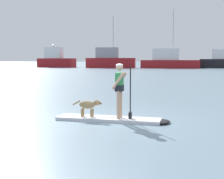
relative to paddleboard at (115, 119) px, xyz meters
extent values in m
plane|color=slate|center=(-0.23, 0.03, -0.05)|extent=(400.00, 400.00, 0.00)
cube|color=silver|center=(-0.23, 0.03, 0.00)|extent=(3.40, 1.18, 0.10)
ellipsoid|color=black|center=(1.42, -0.19, 0.00)|extent=(0.65, 0.77, 0.10)
cylinder|color=tan|center=(0.14, 0.11, 0.49)|extent=(0.12, 0.12, 0.87)
cylinder|color=tan|center=(0.11, -0.15, 0.49)|extent=(0.12, 0.12, 0.87)
cube|color=black|center=(0.13, -0.02, 1.00)|extent=(0.27, 0.39, 0.20)
cube|color=#338C4C|center=(0.13, -0.02, 1.20)|extent=(0.24, 0.36, 0.56)
sphere|color=tan|center=(0.13, -0.02, 1.65)|extent=(0.22, 0.22, 0.22)
ellipsoid|color=white|center=(0.13, -0.02, 1.71)|extent=(0.23, 0.23, 0.11)
cylinder|color=tan|center=(0.15, 0.17, 1.24)|extent=(0.43, 0.15, 0.54)
cylinder|color=tan|center=(0.10, -0.21, 1.24)|extent=(0.43, 0.15, 0.54)
cylinder|color=black|center=(0.47, -0.06, 0.87)|extent=(0.04, 0.04, 1.63)
cube|color=black|center=(0.47, -0.06, 0.15)|extent=(0.10, 0.19, 0.20)
ellipsoid|color=#997A51|center=(-0.93, 0.13, 0.43)|extent=(0.56, 0.29, 0.26)
ellipsoid|color=#997A51|center=(-0.61, 0.08, 0.51)|extent=(0.24, 0.19, 0.18)
ellipsoid|color=brown|center=(-0.50, 0.07, 0.49)|extent=(0.13, 0.10, 0.08)
cylinder|color=#997A51|center=(-1.30, 0.18, 0.48)|extent=(0.27, 0.09, 0.18)
cylinder|color=#997A51|center=(-0.77, 0.18, 0.18)|extent=(0.07, 0.07, 0.25)
cylinder|color=#997A51|center=(-0.79, 0.03, 0.18)|extent=(0.07, 0.07, 0.25)
cylinder|color=#997A51|center=(-1.08, 0.22, 0.18)|extent=(0.07, 0.07, 0.25)
cylinder|color=#997A51|center=(-1.10, 0.07, 0.18)|extent=(0.07, 0.07, 0.25)
cube|color=maroon|center=(-19.83, 61.16, 0.97)|extent=(8.98, 4.40, 2.04)
cube|color=silver|center=(-20.48, 61.16, 3.26)|extent=(4.20, 2.80, 2.55)
ellipsoid|color=white|center=(-20.48, 61.16, 4.89)|extent=(0.90, 0.90, 0.60)
cube|color=maroon|center=(-6.99, 57.87, 1.00)|extent=(10.50, 3.10, 2.11)
cube|color=gray|center=(-7.77, 57.87, 3.17)|extent=(4.76, 2.18, 2.22)
cylinder|color=silver|center=(-6.47, 57.87, 6.47)|extent=(0.20, 0.20, 8.82)
cylinder|color=silver|center=(-7.77, 57.87, 3.26)|extent=(3.64, 0.32, 0.14)
cube|color=maroon|center=(5.43, 57.42, 0.78)|extent=(12.06, 3.97, 1.67)
cube|color=silver|center=(4.54, 57.42, 2.80)|extent=(5.48, 2.81, 2.37)
cylinder|color=silver|center=(6.03, 57.42, 6.81)|extent=(0.20, 0.20, 10.37)
cylinder|color=silver|center=(4.54, 57.42, 2.82)|extent=(4.17, 0.34, 0.14)
camera|label=1|loc=(1.02, -9.92, 1.92)|focal=51.12mm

